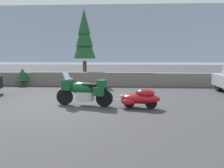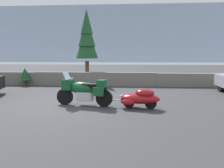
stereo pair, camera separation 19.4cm
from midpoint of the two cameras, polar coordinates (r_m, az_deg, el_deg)
ground_plane at (r=9.49m, az=-9.03°, el=-5.04°), size 80.00×80.00×0.00m
stone_guard_wall at (r=15.10m, az=-4.28°, el=1.25°), size 24.00×0.54×0.89m
distant_ridgeline at (r=105.06m, az=3.20°, el=10.47°), size 240.00×80.00×16.00m
touring_motorcycle at (r=9.10m, az=-6.43°, el=-1.55°), size 2.31×0.94×1.33m
car_shaped_trailer at (r=8.67m, az=7.68°, el=-3.42°), size 2.23×0.93×0.76m
pine_tree_tall at (r=17.39m, az=-6.03°, el=11.75°), size 1.68×1.68×5.41m
pine_sapling_near at (r=16.00m, az=-20.60°, el=2.19°), size 0.80×0.80×1.17m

